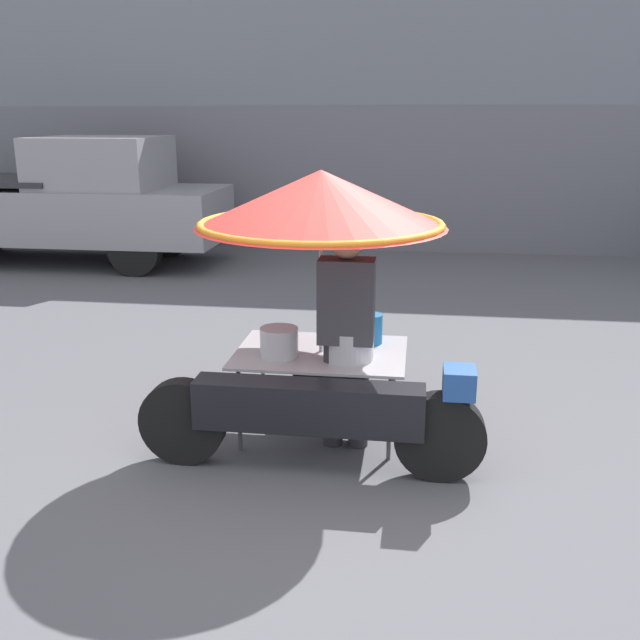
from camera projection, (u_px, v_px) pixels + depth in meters
ground_plane at (340, 466)px, 4.81m from camera, size 36.00×36.00×0.00m
shopfront_building at (396, 122)px, 12.69m from camera, size 28.00×2.06×4.31m
vendor_motorcycle_cart at (321, 241)px, 4.85m from camera, size 2.30×1.74×1.92m
vendor_person at (347, 328)px, 4.88m from camera, size 0.38×0.22×1.57m
pickup_truck at (61, 203)px, 11.09m from camera, size 5.36×1.77×1.95m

